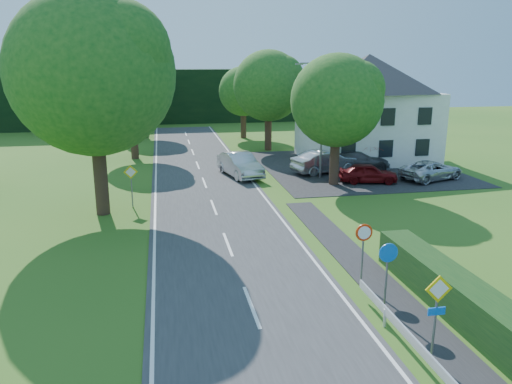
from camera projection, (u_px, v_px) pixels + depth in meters
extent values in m
cube|color=#333335|center=(222.00, 230.00, 24.35)|extent=(7.00, 80.00, 0.04)
cube|color=black|center=(355.00, 167.00, 38.88)|extent=(14.00, 16.00, 0.04)
cube|color=white|center=(155.00, 234.00, 23.76)|extent=(0.12, 80.00, 0.01)
cube|color=white|center=(287.00, 226.00, 24.94)|extent=(0.12, 80.00, 0.01)
cube|color=black|center=(239.00, 95.00, 68.63)|extent=(30.00, 5.00, 7.00)
cube|color=silver|center=(366.00, 126.00, 41.38)|extent=(10.00, 8.00, 5.60)
pyramid|color=#242429|center=(369.00, 73.00, 40.29)|extent=(10.60, 8.40, 3.00)
cylinder|color=slate|center=(322.00, 122.00, 34.33)|extent=(0.16, 0.16, 8.00)
cylinder|color=slate|center=(312.00, 63.00, 33.19)|extent=(1.70, 0.10, 0.10)
cube|color=slate|center=(299.00, 64.00, 33.04)|extent=(0.50, 0.18, 0.12)
cylinder|color=slate|center=(435.00, 322.00, 13.43)|extent=(0.07, 0.07, 2.40)
cube|color=yellow|center=(439.00, 289.00, 13.15)|extent=(0.78, 0.04, 0.78)
cube|color=white|center=(439.00, 289.00, 13.15)|extent=(0.57, 0.05, 0.57)
cube|color=blue|center=(436.00, 311.00, 13.31)|extent=(0.50, 0.04, 0.22)
cylinder|color=slate|center=(386.00, 280.00, 16.30)|extent=(0.07, 0.07, 2.20)
cylinder|color=blue|center=(388.00, 253.00, 16.03)|extent=(0.64, 0.04, 0.64)
cylinder|color=slate|center=(362.00, 257.00, 18.21)|extent=(0.07, 0.07, 2.20)
cylinder|color=red|center=(364.00, 232.00, 17.94)|extent=(0.64, 0.04, 0.64)
cylinder|color=white|center=(364.00, 233.00, 17.92)|extent=(0.48, 0.04, 0.48)
cylinder|color=slate|center=(132.00, 188.00, 28.02)|extent=(0.07, 0.07, 2.20)
cube|color=yellow|center=(131.00, 172.00, 27.75)|extent=(0.78, 0.04, 0.78)
cube|color=white|center=(131.00, 172.00, 27.75)|extent=(0.57, 0.05, 0.57)
imported|color=#B0B1B5|center=(240.00, 165.00, 35.55)|extent=(2.88, 5.36, 1.68)
imported|color=black|center=(224.00, 164.00, 37.51)|extent=(1.31, 2.01, 1.00)
imported|color=#640B0D|center=(368.00, 173.00, 33.70)|extent=(4.13, 2.36, 1.32)
imported|color=#A2A1A6|center=(325.00, 162.00, 36.68)|extent=(5.36, 3.10, 1.67)
imported|color=#48484C|center=(357.00, 160.00, 37.69)|extent=(5.17, 2.66, 1.44)
imported|color=silver|center=(431.00, 170.00, 34.60)|extent=(5.20, 3.65, 1.32)
imported|color=red|center=(370.00, 157.00, 37.99)|extent=(2.57, 2.59, 1.84)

